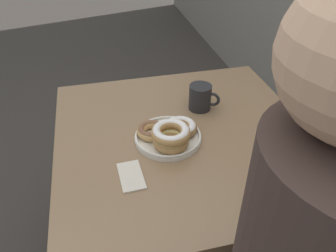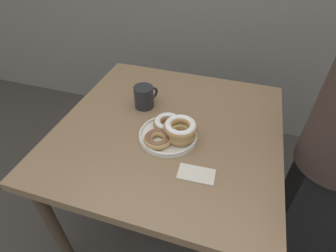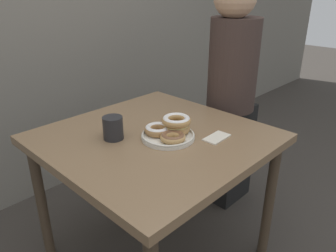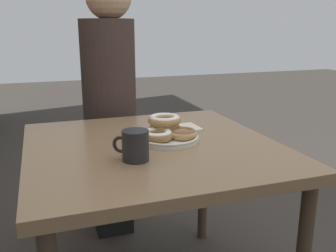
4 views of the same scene
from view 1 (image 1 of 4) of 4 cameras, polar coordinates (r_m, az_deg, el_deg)
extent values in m
cube|color=#846647|center=(1.21, 2.97, -2.16)|extent=(0.93, 0.93, 0.04)
cylinder|color=#473828|center=(1.72, -14.36, -5.15)|extent=(0.05, 0.05, 0.67)
cylinder|color=#473828|center=(1.85, 11.27, -1.32)|extent=(0.05, 0.05, 0.67)
cylinder|color=silver|center=(1.16, 0.00, -2.10)|extent=(0.24, 0.24, 0.01)
torus|color=silver|center=(1.16, 0.00, -1.64)|extent=(0.24, 0.24, 0.01)
torus|color=#B2844C|center=(1.11, 0.49, -2.64)|extent=(0.16, 0.16, 0.04)
torus|color=#E0D17F|center=(1.10, 0.49, -2.37)|extent=(0.15, 0.15, 0.03)
torus|color=#9E7042|center=(1.17, 2.11, -0.27)|extent=(0.16, 0.16, 0.04)
torus|color=white|center=(1.17, 2.12, -0.03)|extent=(0.15, 0.15, 0.03)
torus|color=tan|center=(1.16, -2.83, -0.83)|extent=(0.15, 0.15, 0.03)
torus|color=brown|center=(1.16, -2.83, -0.61)|extent=(0.14, 0.14, 0.03)
torus|color=#B2844C|center=(1.09, 0.49, -1.11)|extent=(0.15, 0.15, 0.03)
torus|color=white|center=(1.08, 0.49, -0.86)|extent=(0.14, 0.14, 0.03)
cylinder|color=#232326|center=(1.31, 5.60, 5.01)|extent=(0.09, 0.09, 0.10)
cylinder|color=#382114|center=(1.29, 5.72, 6.74)|extent=(0.07, 0.07, 0.00)
torus|color=#232326|center=(1.31, 7.75, 4.62)|extent=(0.04, 0.06, 0.06)
cube|color=beige|center=(1.04, -6.45, -8.63)|extent=(0.13, 0.08, 0.01)
camera|label=2|loc=(0.84, -58.45, 20.91)|focal=28.00mm
camera|label=3|loc=(1.96, -39.32, 26.65)|focal=35.00mm
camera|label=4|loc=(2.32, 3.84, 28.85)|focal=40.00mm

